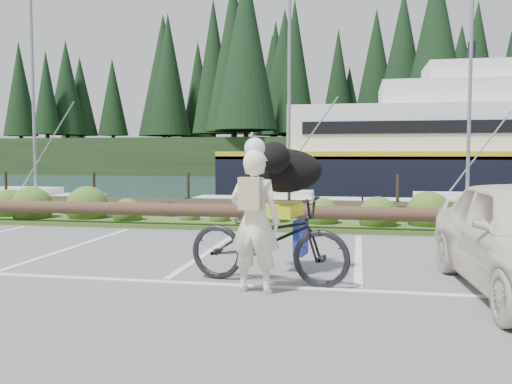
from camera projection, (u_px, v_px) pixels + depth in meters
ground at (173, 275)px, 7.72m from camera, size 72.00×72.00×0.00m
harbor_backdrop at (345, 165)px, 84.49m from camera, size 170.00×160.00×30.00m
vegetation_strip at (248, 225)px, 12.91m from camera, size 34.00×1.60×0.10m
log_rail at (242, 231)px, 12.23m from camera, size 32.00×0.30×0.60m
bicycle at (268, 240)px, 7.24m from camera, size 2.32×1.12×1.17m
cyclist at (255, 221)px, 6.73m from camera, size 0.71×0.52×1.78m
dog at (284, 171)px, 7.85m from camera, size 0.71×1.18×0.64m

